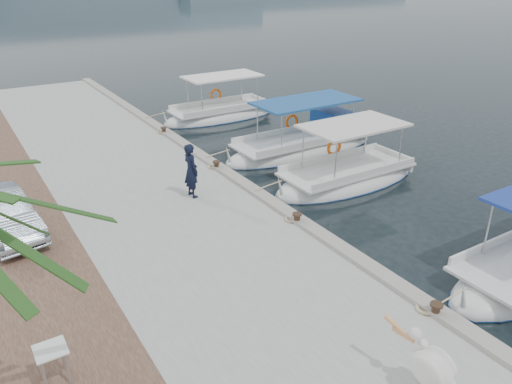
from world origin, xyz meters
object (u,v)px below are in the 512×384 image
Objects in this scene: pelican at (430,366)px; fishing_caique_e at (221,116)px; fishing_caique_c at (346,180)px; parked_car at (3,214)px; fisherman at (191,170)px; fishing_caique_d at (303,147)px.

fishing_caique_e is at bearing 72.20° from pelican.
parked_car is (-11.34, 1.49, 0.98)m from fishing_caique_c.
fisherman reaches higher than fishing_caique_c.
fishing_caique_d is 2.06× the size of parked_car.
pelican is (-5.88, -8.70, 0.97)m from fishing_caique_c.
fishing_caique_e is 1.79× the size of parked_car.
fishing_caique_c is 3.73m from fishing_caique_d.
fisherman is (0.07, 9.69, 0.30)m from pelican.
pelican is 9.70m from fisherman.
pelican is at bearing -118.17° from fishing_caique_d.
fishing_caique_c and fishing_caique_d have the same top height.
fishing_caique_e is 4.36× the size of pelican.
parked_car is (-5.46, 10.18, 0.00)m from pelican.
fisherman is at bearing 170.29° from fishing_caique_c.
fishing_caique_d reaches higher than parked_car.
fishing_caique_d and fishing_caique_e have the same top height.
fishing_caique_d is 12.30m from parked_car.
fishing_caique_c is 0.95× the size of fishing_caique_e.
fishing_caique_e reaches higher than pelican.
fishing_caique_e is at bearing -37.04° from fisherman.
fishing_caique_e is 3.65× the size of fisherman.
pelican is (-6.03, -18.79, 0.97)m from fishing_caique_e.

